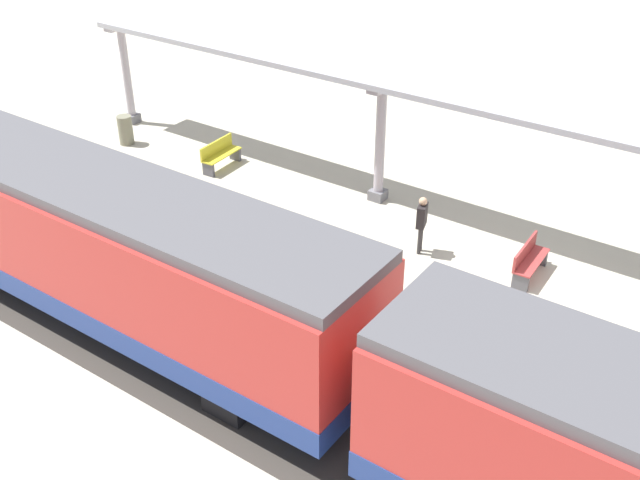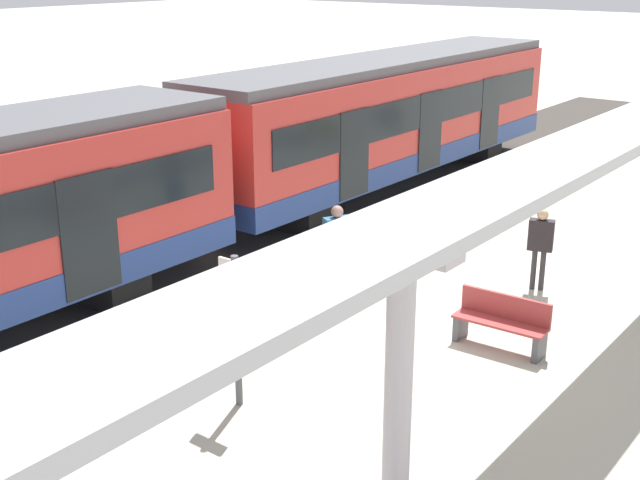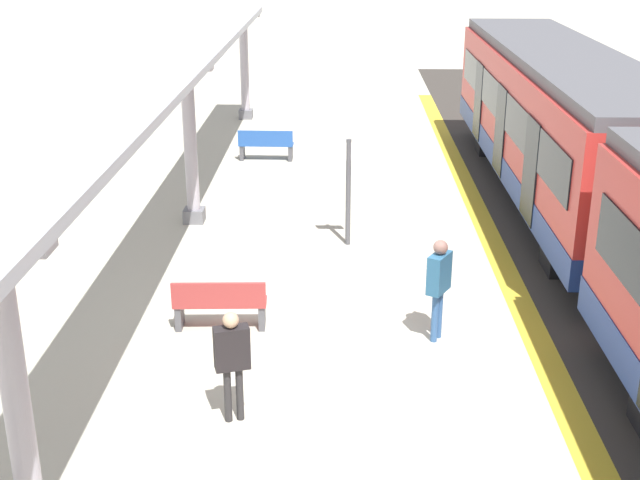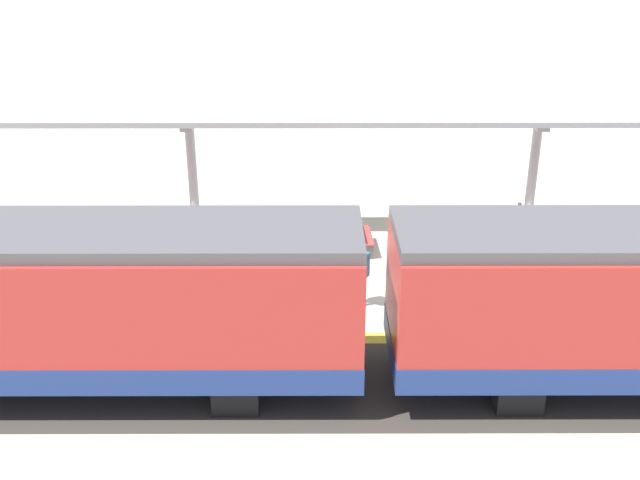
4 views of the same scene
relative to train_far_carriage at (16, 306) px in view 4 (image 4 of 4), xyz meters
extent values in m
plane|color=#B3AE9A|center=(5.11, -7.34, -1.83)|extent=(176.00, 176.00, 0.00)
cube|color=gold|center=(1.83, -7.34, -1.83)|extent=(0.47, 39.12, 0.01)
cube|color=#38332D|center=(-0.01, -7.34, -1.83)|extent=(3.20, 51.12, 0.01)
cube|color=black|center=(1.31, -10.72, -0.14)|extent=(0.04, 1.10, 2.00)
cube|color=black|center=(-0.01, -9.78, -1.51)|extent=(2.21, 0.90, 0.64)
cube|color=#B7302B|center=(-0.01, 0.00, 0.11)|extent=(2.60, 13.50, 2.60)
cube|color=navy|center=(-0.01, 0.00, -0.92)|extent=(2.63, 13.52, 0.55)
cube|color=#515156|center=(-0.01, 0.00, 1.53)|extent=(2.39, 13.50, 0.24)
cube|color=black|center=(1.31, 0.00, 0.42)|extent=(0.03, 12.42, 0.84)
cube|color=black|center=(1.31, -3.37, -0.14)|extent=(0.04, 1.10, 2.00)
cube|color=black|center=(1.31, 0.00, -0.14)|extent=(0.04, 1.10, 2.00)
cube|color=black|center=(-0.01, -4.32, -1.51)|extent=(2.21, 0.90, 0.64)
cube|color=slate|center=(8.18, -12.34, -1.68)|extent=(0.44, 0.44, 0.30)
cylinder|color=#A59EA8|center=(8.18, -12.34, -0.02)|extent=(0.28, 0.28, 3.02)
cube|color=#A59EA8|center=(8.18, -12.34, 1.55)|extent=(1.10, 0.36, 0.12)
cube|color=slate|center=(8.18, -2.15, -1.68)|extent=(0.44, 0.44, 0.30)
cylinder|color=#A59EA8|center=(8.18, -2.15, -0.02)|extent=(0.28, 0.28, 3.02)
cube|color=#A59EA8|center=(8.18, -2.15, 1.55)|extent=(1.10, 0.36, 0.12)
cube|color=#A8AAB2|center=(8.18, -7.36, 1.69)|extent=(1.20, 31.48, 0.16)
cube|color=gold|center=(7.20, 2.92, -1.39)|extent=(1.52, 0.53, 0.04)
cube|color=gold|center=(7.19, 3.11, -1.17)|extent=(1.50, 0.15, 0.40)
cube|color=#4C4C51|center=(7.87, 2.95, -1.62)|extent=(0.12, 0.40, 0.42)
cube|color=#4C4C51|center=(6.53, 2.88, -1.62)|extent=(0.12, 0.40, 0.42)
cube|color=#9D3433|center=(6.89, -7.24, -1.39)|extent=(1.52, 0.50, 0.04)
cube|color=#9D3433|center=(6.88, -7.05, -1.17)|extent=(1.50, 0.12, 0.40)
cube|color=#4C4C51|center=(7.56, -7.22, -1.62)|extent=(0.12, 0.40, 0.42)
cube|color=#4C4C51|center=(6.22, -7.27, -1.62)|extent=(0.12, 0.40, 0.42)
cylinder|color=#4C4C51|center=(4.81, -11.05, -0.73)|extent=(0.10, 0.10, 2.20)
cube|color=silver|center=(4.81, -11.05, 0.12)|extent=(0.56, 0.04, 0.36)
cylinder|color=#31578B|center=(3.47, -6.83, -1.42)|extent=(0.11, 0.11, 0.83)
cylinder|color=#31578B|center=(3.39, -6.98, -1.42)|extent=(0.11, 0.11, 0.83)
cube|color=#28597D|center=(3.43, -6.90, -0.69)|extent=(0.43, 0.53, 0.62)
sphere|color=#845F55|center=(3.43, -6.90, -0.27)|extent=(0.22, 0.22, 0.22)
cylinder|color=#2D2B2C|center=(6.41, -4.49, -1.44)|extent=(0.10, 0.10, 0.78)
cylinder|color=#2D2B2C|center=(6.26, -4.54, -1.44)|extent=(0.10, 0.10, 0.78)
cube|color=black|center=(6.34, -4.52, -0.76)|extent=(0.49, 0.33, 0.58)
sphere|color=tan|center=(6.34, -4.52, -0.36)|extent=(0.21, 0.21, 0.21)
camera|label=1|loc=(-8.61, -11.88, 8.47)|focal=42.57mm
camera|label=2|loc=(11.97, -18.52, 4.07)|focal=46.82mm
camera|label=3|loc=(4.94, 5.06, 4.38)|focal=47.30mm
camera|label=4|loc=(-12.59, -5.91, 6.73)|focal=40.82mm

